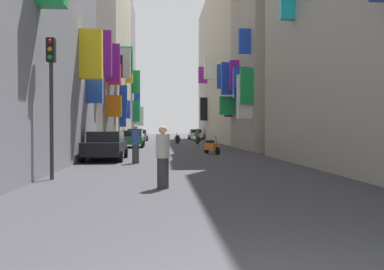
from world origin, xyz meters
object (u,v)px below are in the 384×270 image
at_px(parked_car_white, 195,134).
at_px(pedestrian_near_right, 136,144).
at_px(scooter_white, 197,138).
at_px(pedestrian_near_left, 163,157).
at_px(parked_car_green, 132,138).
at_px(scooter_blue, 163,142).
at_px(pedestrian_crossing, 197,136).
at_px(parked_car_silver, 135,136).
at_px(parked_car_black, 106,145).
at_px(scooter_black, 177,139).
at_px(traffic_light_near_corner, 51,84).
at_px(scooter_orange, 212,147).
at_px(parked_car_grey, 140,135).

bearing_deg(parked_car_white, pedestrian_near_right, -99.39).
bearing_deg(scooter_white, pedestrian_near_left, -96.80).
relative_size(parked_car_green, pedestrian_near_right, 2.36).
distance_m(parked_car_green, parked_car_white, 22.61).
distance_m(scooter_blue, scooter_white, 14.36).
height_order(parked_car_white, pedestrian_crossing, pedestrian_crossing).
relative_size(parked_car_white, scooter_blue, 2.39).
bearing_deg(scooter_white, pedestrian_near_right, -100.96).
bearing_deg(parked_car_silver, parked_car_green, -88.24).
relative_size(parked_car_black, scooter_black, 2.26).
distance_m(parked_car_green, scooter_blue, 2.65).
distance_m(pedestrian_near_left, traffic_light_near_corner, 4.65).
height_order(scooter_blue, pedestrian_near_right, pedestrian_near_right).
bearing_deg(parked_car_black, scooter_blue, 76.53).
bearing_deg(parked_car_silver, traffic_light_near_corner, -91.58).
relative_size(scooter_blue, scooter_orange, 0.91).
bearing_deg(pedestrian_near_left, traffic_light_near_corner, 149.18).
bearing_deg(parked_car_black, scooter_orange, 33.44).
xyz_separation_m(scooter_white, pedestrian_near_left, (-4.29, -36.02, 0.39)).
bearing_deg(scooter_orange, parked_car_green, 121.28).
relative_size(parked_car_grey, scooter_orange, 2.24).
height_order(parked_car_white, scooter_white, parked_car_white).
xyz_separation_m(scooter_black, pedestrian_near_right, (-2.93, -23.01, 0.43)).
bearing_deg(pedestrian_near_left, parked_car_grey, 93.80).
xyz_separation_m(parked_car_black, pedestrian_near_right, (1.64, -2.12, 0.13)).
distance_m(parked_car_black, traffic_light_near_corner, 8.02).
relative_size(scooter_black, pedestrian_near_right, 1.09).
bearing_deg(scooter_white, traffic_light_near_corner, -102.97).
relative_size(parked_car_white, scooter_white, 2.18).
relative_size(parked_car_silver, scooter_black, 2.27).
height_order(pedestrian_crossing, traffic_light_near_corner, traffic_light_near_corner).
distance_m(pedestrian_crossing, traffic_light_near_corner, 27.04).
bearing_deg(parked_car_white, parked_car_green, -108.77).
distance_m(parked_car_grey, pedestrian_crossing, 12.97).
height_order(parked_car_green, scooter_orange, parked_car_green).
bearing_deg(scooter_white, pedestrian_crossing, -95.03).
bearing_deg(parked_car_grey, parked_car_black, -90.43).
height_order(parked_car_green, scooter_black, parked_car_green).
bearing_deg(pedestrian_near_left, parked_car_green, 96.04).
distance_m(parked_car_grey, scooter_blue, 17.42).
bearing_deg(parked_car_black, pedestrian_crossing, 70.63).
xyz_separation_m(scooter_black, traffic_light_near_corner, (-5.25, -28.55, 2.58)).
bearing_deg(parked_car_silver, parked_car_black, -90.39).
bearing_deg(pedestrian_near_right, scooter_blue, 84.71).
relative_size(scooter_orange, pedestrian_near_right, 1.06).
xyz_separation_m(parked_car_grey, scooter_white, (6.92, -3.45, -0.27)).
bearing_deg(parked_car_black, scooter_white, 74.79).
bearing_deg(scooter_orange, parked_car_black, -146.56).
bearing_deg(pedestrian_near_right, parked_car_grey, 92.56).
relative_size(parked_car_grey, scooter_black, 2.17).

